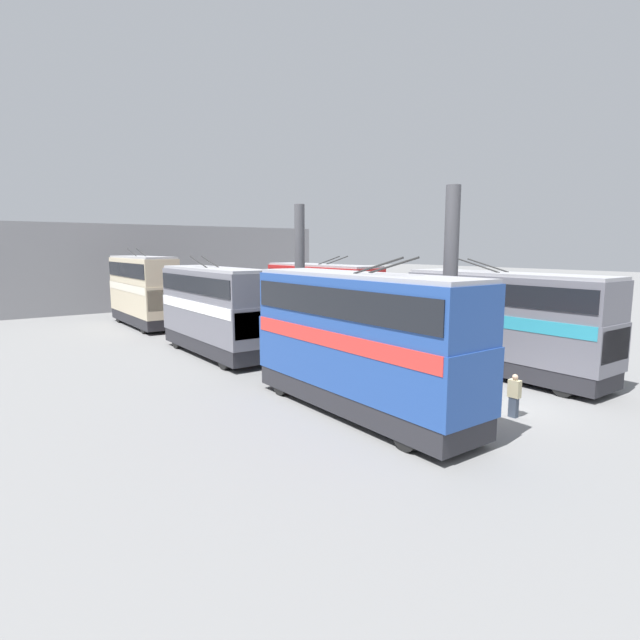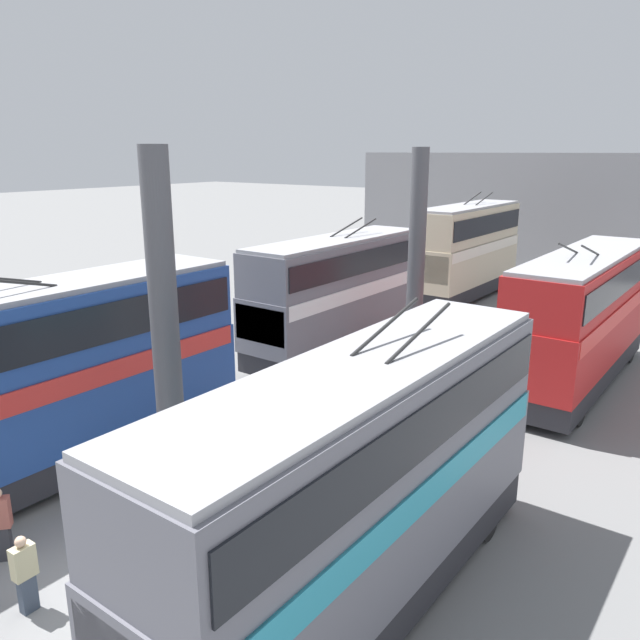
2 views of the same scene
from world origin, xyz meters
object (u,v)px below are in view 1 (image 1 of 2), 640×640
at_px(bus_left_far, 321,294).
at_px(bus_right_far, 143,287).
at_px(person_by_right_row, 469,399).
at_px(person_aisle_foreground, 514,395).
at_px(bus_right_mid, 214,306).
at_px(bus_left_near, 503,318).
at_px(person_aisle_midway, 370,357).
at_px(oil_drum, 445,365).
at_px(bus_right_near, 359,335).

height_order(bus_left_far, bus_right_far, bus_right_far).
bearing_deg(person_by_right_row, person_aisle_foreground, 25.94).
relative_size(bus_left_far, person_by_right_row, 6.37).
xyz_separation_m(bus_right_mid, person_aisle_foreground, (-15.91, -4.21, -1.99)).
height_order(bus_left_near, bus_right_far, bus_right_far).
distance_m(person_by_right_row, person_aisle_midway, 6.94).
distance_m(bus_right_mid, bus_right_far, 12.96).
bearing_deg(bus_left_far, bus_right_far, 40.64).
distance_m(bus_left_near, bus_left_far, 14.46).
relative_size(bus_right_mid, person_aisle_midway, 5.37).
distance_m(person_aisle_midway, oil_drum, 3.74).
xyz_separation_m(bus_left_near, person_aisle_foreground, (-3.81, 4.88, -1.94)).
relative_size(bus_right_near, bus_right_mid, 1.05).
bearing_deg(bus_left_near, person_by_right_row, 116.14).
xyz_separation_m(person_aisle_midway, oil_drum, (-1.72, -3.28, -0.53)).
height_order(bus_right_far, person_aisle_foreground, bus_right_far).
height_order(bus_right_mid, oil_drum, bus_right_mid).
xyz_separation_m(bus_right_near, person_by_right_row, (-3.08, -2.35, -2.03)).
bearing_deg(bus_right_far, oil_drum, -162.97).
distance_m(bus_left_far, person_by_right_row, 19.10).
distance_m(bus_left_near, bus_right_mid, 15.13).
height_order(person_by_right_row, person_aisle_midway, person_aisle_midway).
bearing_deg(bus_right_far, person_aisle_foreground, -171.71).
bearing_deg(bus_right_mid, bus_left_near, -143.07).
xyz_separation_m(bus_right_near, bus_right_mid, (12.32, -0.00, -0.09)).
bearing_deg(bus_right_near, bus_right_far, 0.00).
bearing_deg(bus_left_far, person_aisle_midway, 154.57).
bearing_deg(bus_right_far, person_aisle_midway, -169.86).
bearing_deg(person_aisle_foreground, bus_right_mid, 103.09).
bearing_deg(bus_left_near, bus_right_far, 19.95).
bearing_deg(bus_right_mid, person_aisle_foreground, -165.19).
bearing_deg(oil_drum, bus_right_far, 17.03).
bearing_deg(person_aisle_foreground, oil_drum, 60.48).
relative_size(person_aisle_foreground, person_aisle_midway, 0.88).
distance_m(bus_right_mid, oil_drum, 12.80).
bearing_deg(person_aisle_foreground, person_by_right_row, 162.98).
relative_size(bus_left_far, bus_right_near, 1.05).
bearing_deg(bus_right_mid, bus_left_far, -75.42).
bearing_deg(bus_left_far, bus_right_near, 148.25).
height_order(bus_right_far, oil_drum, bus_right_far).
bearing_deg(bus_right_mid, person_aisle_midway, -155.89).
relative_size(bus_left_near, person_aisle_foreground, 6.39).
distance_m(bus_left_near, person_aisle_midway, 6.53).
bearing_deg(person_by_right_row, person_aisle_midway, 118.67).
relative_size(bus_left_near, bus_left_far, 0.95).
relative_size(bus_right_near, oil_drum, 12.15).
distance_m(bus_right_near, bus_right_mid, 12.32).
height_order(bus_right_far, person_aisle_midway, bus_right_far).
height_order(bus_right_near, person_aisle_foreground, bus_right_near).
distance_m(bus_right_near, person_aisle_midway, 5.69).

